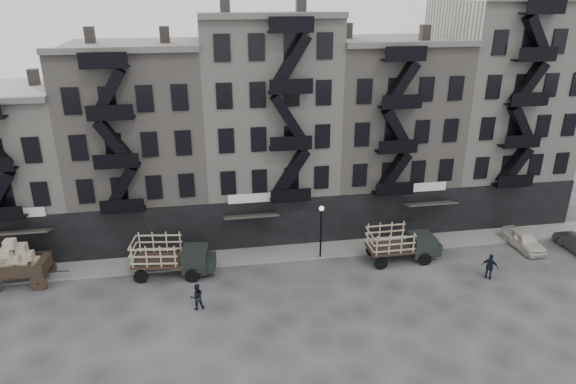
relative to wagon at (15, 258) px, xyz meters
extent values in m
plane|color=#38383A|center=(18.12, -2.59, -1.96)|extent=(140.00, 140.00, 0.00)
cube|color=slate|center=(18.12, 1.16, -1.89)|extent=(55.00, 2.50, 0.15)
cube|color=#A9A59C|center=(-1.88, 7.41, 4.04)|extent=(10.00, 10.00, 12.00)
cube|color=#4C4744|center=(0.62, 7.41, 10.64)|extent=(0.70, 0.70, 1.20)
cube|color=gray|center=(8.12, 7.41, 5.54)|extent=(10.00, 10.00, 15.00)
cube|color=black|center=(8.12, 2.46, 0.04)|extent=(10.00, 0.35, 4.00)
cube|color=#595651|center=(8.12, 2.26, 13.24)|extent=(10.00, 0.50, 0.40)
cube|color=#4C4744|center=(5.12, 7.41, 13.64)|extent=(0.70, 0.70, 1.20)
cube|color=#4C4744|center=(10.62, 7.41, 13.64)|extent=(0.70, 0.70, 1.20)
cube|color=#A9A59C|center=(18.12, 7.41, 6.54)|extent=(10.00, 10.00, 17.00)
cube|color=black|center=(18.12, 2.46, 0.04)|extent=(10.00, 0.35, 4.00)
cube|color=#595651|center=(18.12, 2.26, 15.24)|extent=(10.00, 0.50, 0.40)
cube|color=#4C4744|center=(15.12, 7.41, 15.64)|extent=(0.70, 0.70, 1.20)
cube|color=#4C4744|center=(20.62, 7.41, 15.64)|extent=(0.70, 0.70, 1.20)
cube|color=gray|center=(28.12, 7.41, 5.54)|extent=(10.00, 10.00, 15.00)
cube|color=black|center=(28.12, 2.46, 0.04)|extent=(10.00, 0.35, 4.00)
cube|color=#595651|center=(28.12, 2.26, 13.24)|extent=(10.00, 0.50, 0.40)
cube|color=#4C4744|center=(25.12, 7.41, 13.64)|extent=(0.70, 0.70, 1.20)
cube|color=#4C4744|center=(30.62, 7.41, 13.64)|extent=(0.70, 0.70, 1.20)
cube|color=#A9A59C|center=(38.12, 7.41, 7.04)|extent=(10.00, 10.00, 18.00)
cube|color=black|center=(38.12, 2.46, 0.04)|extent=(10.00, 0.35, 4.00)
cylinder|color=black|center=(21.12, 0.01, 0.04)|extent=(0.14, 0.14, 4.00)
sphere|color=silver|center=(21.12, 0.01, 2.14)|extent=(0.36, 0.36, 0.36)
cube|color=black|center=(0.12, 0.01, -0.92)|extent=(3.86, 2.20, 0.21)
cylinder|color=black|center=(-1.28, 1.13, -1.39)|extent=(1.15, 0.17, 1.15)
cylinder|color=black|center=(1.51, -1.12, -1.39)|extent=(1.15, 0.17, 1.15)
cylinder|color=black|center=(1.63, 0.96, -1.39)|extent=(1.15, 0.17, 1.15)
cube|color=black|center=(1.78, -0.09, -0.50)|extent=(0.62, 1.69, 0.83)
cube|color=black|center=(9.49, -0.38, -0.84)|extent=(3.88, 2.61, 0.19)
cube|color=black|center=(11.92, -0.71, -0.73)|extent=(1.95, 2.14, 1.60)
cube|color=black|center=(12.87, -0.84, -1.05)|extent=(1.06, 1.70, 0.96)
cylinder|color=black|center=(11.67, -1.76, -1.48)|extent=(0.98, 0.36, 0.96)
cylinder|color=black|center=(11.96, 0.36, -1.48)|extent=(0.98, 0.36, 0.96)
cylinder|color=black|center=(8.18, -1.28, -1.48)|extent=(0.98, 0.36, 0.96)
cylinder|color=black|center=(8.47, 0.84, -1.48)|extent=(0.98, 0.36, 0.96)
cube|color=black|center=(26.20, -1.22, -0.89)|extent=(3.48, 2.06, 0.18)
cube|color=black|center=(28.54, -1.21, -0.79)|extent=(1.64, 1.85, 1.53)
cube|color=black|center=(29.46, -1.20, -1.10)|extent=(0.83, 1.53, 0.92)
cylinder|color=black|center=(28.45, -2.23, -1.50)|extent=(0.92, 0.23, 0.92)
cylinder|color=black|center=(28.43, -0.19, -1.50)|extent=(0.92, 0.23, 0.92)
cylinder|color=black|center=(25.08, -2.25, -1.50)|extent=(0.92, 0.23, 0.92)
cylinder|color=black|center=(25.07, -0.21, -1.50)|extent=(0.92, 0.23, 0.92)
imported|color=beige|center=(37.08, -0.97, -1.27)|extent=(1.89, 4.16, 1.39)
imported|color=black|center=(12.01, -4.99, -1.08)|extent=(0.96, 0.80, 1.77)
imported|color=black|center=(32.08, -4.71, -1.02)|extent=(1.14, 1.07, 1.89)
camera|label=1|loc=(13.15, -32.93, 17.20)|focal=32.00mm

